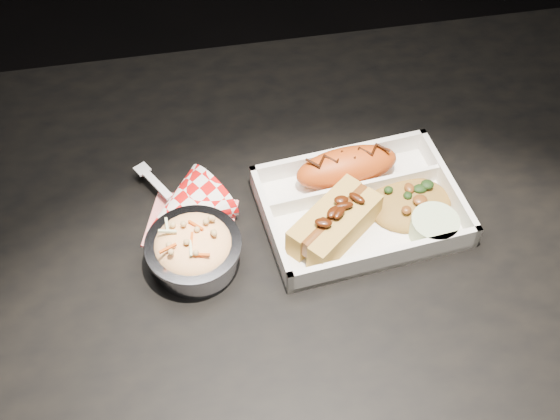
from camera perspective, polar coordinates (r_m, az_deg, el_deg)
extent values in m
cube|color=black|center=(0.91, 3.13, -2.84)|extent=(1.20, 0.80, 0.03)
cylinder|color=black|center=(1.57, 19.70, 2.65)|extent=(0.05, 0.05, 0.72)
cube|color=silver|center=(0.92, 6.50, -0.28)|extent=(0.27, 0.20, 0.01)
cube|color=silver|center=(0.96, 4.82, 4.17)|extent=(0.25, 0.03, 0.04)
cube|color=silver|center=(0.87, 8.54, -4.00)|extent=(0.25, 0.03, 0.04)
cube|color=silver|center=(0.88, -0.77, -1.40)|extent=(0.03, 0.18, 0.04)
cube|color=silver|center=(0.95, 13.41, 1.88)|extent=(0.03, 0.18, 0.04)
cube|color=silver|center=(0.93, 6.04, 1.39)|extent=(0.23, 0.03, 0.03)
ellipsoid|color=#C14913|center=(0.93, 5.46, 3.50)|extent=(0.14, 0.07, 0.05)
cube|color=#BA923F|center=(0.87, 5.34, -1.74)|extent=(0.11, 0.10, 0.04)
cube|color=#BA923F|center=(0.88, 3.58, -0.60)|extent=(0.11, 0.10, 0.04)
cylinder|color=brown|center=(0.87, 4.49, -0.81)|extent=(0.11, 0.10, 0.03)
ellipsoid|color=olive|center=(0.92, 10.60, 0.90)|extent=(0.12, 0.10, 0.03)
cylinder|color=#B4CB9A|center=(0.90, 12.39, -1.39)|extent=(0.06, 0.06, 0.03)
cylinder|color=silver|center=(0.86, -6.95, -3.60)|extent=(0.10, 0.10, 0.04)
cylinder|color=silver|center=(0.85, -7.08, -2.81)|extent=(0.12, 0.12, 0.01)
ellipsoid|color=#FAEFB0|center=(0.85, -7.08, -2.81)|extent=(0.09, 0.09, 0.04)
cube|color=red|center=(0.92, -7.23, -1.07)|extent=(0.13, 0.12, 0.00)
cone|color=red|center=(0.91, -8.01, -0.07)|extent=(0.15, 0.14, 0.10)
cube|color=white|center=(0.94, -9.97, 2.07)|extent=(0.04, 0.06, 0.00)
cube|color=white|center=(0.96, -11.14, 3.27)|extent=(0.02, 0.02, 0.00)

